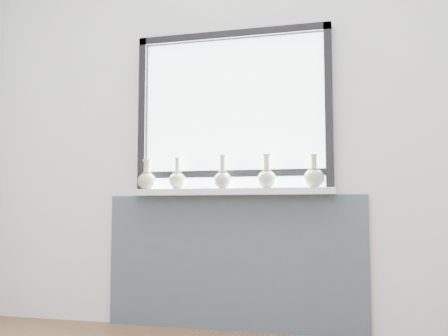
% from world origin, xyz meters
% --- Properties ---
extents(back_wall, '(3.60, 0.02, 2.60)m').
position_xyz_m(back_wall, '(0.00, 1.81, 1.30)').
color(back_wall, silver).
rests_on(back_wall, ground).
extents(apron_panel, '(1.70, 0.03, 0.86)m').
position_xyz_m(apron_panel, '(0.00, 1.78, 0.43)').
color(apron_panel, '#424B55').
rests_on(apron_panel, ground).
extents(windowsill, '(1.32, 0.18, 0.04)m').
position_xyz_m(windowsill, '(0.00, 1.71, 0.88)').
color(windowsill, silver).
rests_on(windowsill, apron_panel).
extents(window, '(1.30, 0.06, 1.05)m').
position_xyz_m(window, '(0.00, 1.77, 1.44)').
color(window, black).
rests_on(window, windowsill).
extents(vase_a, '(0.12, 0.12, 0.20)m').
position_xyz_m(vase_a, '(-0.56, 1.68, 0.97)').
color(vase_a, '#A8B591').
rests_on(vase_a, windowsill).
extents(vase_b, '(0.12, 0.12, 0.21)m').
position_xyz_m(vase_b, '(-0.36, 1.72, 0.97)').
color(vase_b, '#A8B591').
rests_on(vase_b, windowsill).
extents(vase_c, '(0.11, 0.11, 0.21)m').
position_xyz_m(vase_c, '(-0.04, 1.68, 0.97)').
color(vase_c, '#A8B591').
rests_on(vase_c, windowsill).
extents(vase_d, '(0.12, 0.12, 0.21)m').
position_xyz_m(vase_d, '(0.24, 1.70, 0.97)').
color(vase_d, '#A8B591').
rests_on(vase_d, windowsill).
extents(vase_e, '(0.13, 0.13, 0.21)m').
position_xyz_m(vase_e, '(0.53, 1.71, 0.97)').
color(vase_e, '#A8B591').
rests_on(vase_e, windowsill).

